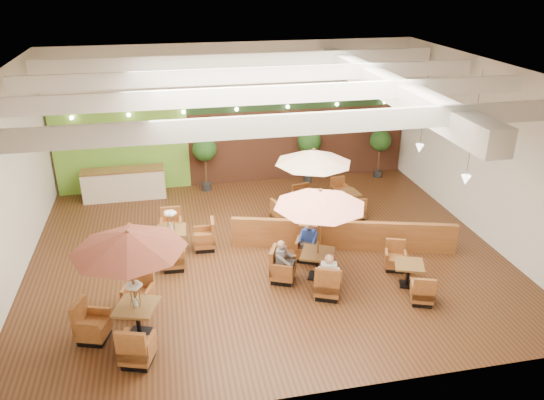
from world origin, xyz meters
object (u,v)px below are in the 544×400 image
object	(u,v)px
topiary_2	(380,143)
diner_0	(328,271)
booth_divider	(343,235)
table_1	(317,215)
diner_1	(308,238)
service_counter	(124,184)
diner_2	(283,257)
table_3	(172,240)
table_2	(313,174)
table_5	(347,201)
diner_4	(340,202)
table_0	(128,262)
table_4	(408,275)
topiary_1	(309,144)
diner_3	(320,218)
topiary_0	(205,151)

from	to	relation	value
topiary_2	diner_0	bearing A→B (deg)	-120.20
booth_divider	table_1	xyz separation A→B (m)	(-1.28, -1.39, 1.47)
diner_0	diner_1	world-z (taller)	diner_0
service_counter	diner_2	world-z (taller)	diner_2
booth_divider	table_3	size ratio (longest dim) A/B	2.63
diner_2	diner_0	bearing A→B (deg)	69.35
topiary_2	table_3	bearing A→B (deg)	-151.08
booth_divider	topiary_2	xyz separation A→B (m)	(3.44, 5.60, 1.00)
table_2	diner_1	world-z (taller)	table_2
booth_divider	table_5	xyz separation A→B (m)	(1.11, 2.75, -0.15)
booth_divider	diner_0	distance (m)	2.69
service_counter	diner_4	bearing A→B (deg)	-26.23
table_5	topiary_2	bearing A→B (deg)	43.68
table_0	diner_4	xyz separation A→B (m)	(6.66, 4.80, -1.26)
diner_1	table_0	bearing A→B (deg)	59.71
diner_4	table_4	bearing A→B (deg)	168.28
service_counter	topiary_2	world-z (taller)	topiary_2
diner_2	service_counter	bearing A→B (deg)	-121.87
topiary_1	diner_1	xyz separation A→B (m)	(-1.66, -6.01, -0.89)
booth_divider	table_0	bearing A→B (deg)	-138.29
table_0	diner_3	size ratio (longest dim) A/B	3.95
table_0	table_4	bearing A→B (deg)	23.69
table_4	topiary_1	world-z (taller)	topiary_1
topiary_1	diner_1	world-z (taller)	topiary_1
service_counter	diner_1	bearing A→B (deg)	-46.34
diner_4	diner_3	bearing A→B (deg)	115.23
service_counter	diner_1	distance (m)	8.03
table_3	table_5	distance (m)	6.53
diner_1	diner_4	distance (m)	2.82
booth_divider	diner_4	xyz separation A→B (m)	(0.52, 1.82, 0.26)
table_4	topiary_2	size ratio (longest dim) A/B	1.23
table_2	diner_2	bearing A→B (deg)	-130.25
table_3	diner_1	bearing A→B (deg)	-15.18
table_0	table_4	world-z (taller)	table_0
topiary_0	diner_2	xyz separation A→B (m)	(1.48, -7.00, -0.84)
topiary_1	topiary_0	bearing A→B (deg)	180.00
table_2	diner_4	bearing A→B (deg)	-12.03
table_5	table_0	bearing A→B (deg)	-148.63
diner_3	topiary_0	bearing A→B (deg)	117.62
table_0	table_3	world-z (taller)	table_0
diner_2	diner_4	size ratio (longest dim) A/B	1.08
table_2	diner_1	size ratio (longest dim) A/B	3.73
table_2	topiary_1	xyz separation A→B (m)	(0.93, 3.78, -0.22)
diner_3	booth_divider	bearing A→B (deg)	-65.82
table_4	diner_2	size ratio (longest dim) A/B	3.05
booth_divider	table_2	size ratio (longest dim) A/B	2.48
diner_0	diner_4	bearing A→B (deg)	84.23
table_0	topiary_1	bearing A→B (deg)	70.80
table_0	diner_3	distance (m)	6.94
topiary_1	diner_4	distance (m)	3.89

